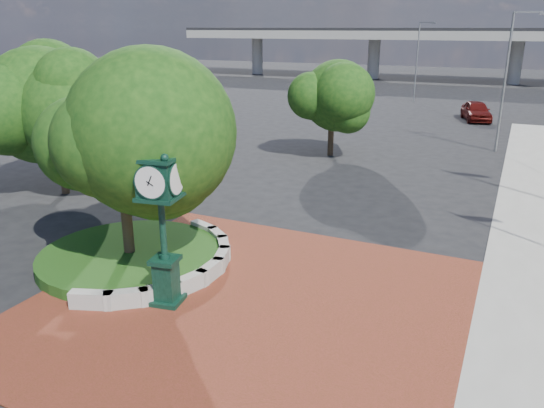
{
  "coord_description": "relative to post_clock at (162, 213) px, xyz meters",
  "views": [
    {
      "loc": [
        6.41,
        -13.0,
        7.67
      ],
      "look_at": [
        -0.34,
        1.5,
        2.3
      ],
      "focal_mm": 35.0,
      "sensor_mm": 36.0,
      "label": 1
    }
  ],
  "objects": [
    {
      "name": "tree_planter",
      "position": [
        -2.85,
        1.82,
        0.92
      ],
      "size": [
        5.2,
        5.2,
        6.33
      ],
      "color": "#38281C",
      "rests_on": "ground"
    },
    {
      "name": "ground",
      "position": [
        2.15,
        1.82,
        -2.8
      ],
      "size": [
        200.0,
        200.0,
        0.0
      ],
      "primitive_type": "plane",
      "color": "black",
      "rests_on": "ground"
    },
    {
      "name": "plaza",
      "position": [
        2.15,
        0.82,
        -2.78
      ],
      "size": [
        12.0,
        12.0,
        0.04
      ],
      "primitive_type": "cube",
      "color": "brown",
      "rests_on": "ground"
    },
    {
      "name": "grass_bed",
      "position": [
        -2.85,
        1.82,
        -2.6
      ],
      "size": [
        6.1,
        6.1,
        0.4
      ],
      "primitive_type": "cylinder",
      "color": "#154413",
      "rests_on": "ground"
    },
    {
      "name": "tree_street",
      "position": [
        -1.85,
        19.82,
        0.44
      ],
      "size": [
        4.4,
        4.4,
        5.45
      ],
      "color": "#38281C",
      "rests_on": "ground"
    },
    {
      "name": "street_lamp_near",
      "position": [
        7.69,
        25.42,
        2.2
      ],
      "size": [
        1.92,
        0.35,
        8.54
      ],
      "color": "slate",
      "rests_on": "ground"
    },
    {
      "name": "planter_wall",
      "position": [
        -0.56,
        1.82,
        -2.53
      ],
      "size": [
        2.96,
        6.77,
        0.54
      ],
      "color": "#9E9B93",
      "rests_on": "ground"
    },
    {
      "name": "post_clock",
      "position": [
        0.0,
        0.0,
        0.0
      ],
      "size": [
        1.2,
        1.2,
        5.1
      ],
      "color": "black",
      "rests_on": "ground"
    },
    {
      "name": "tree_northwest",
      "position": [
        -10.85,
        6.82,
        1.32
      ],
      "size": [
        5.6,
        5.6,
        6.93
      ],
      "color": "#38281C",
      "rests_on": "ground"
    },
    {
      "name": "overpass",
      "position": [
        1.94,
        71.82,
        3.74
      ],
      "size": [
        90.0,
        12.0,
        7.5
      ],
      "color": "#9E9B93",
      "rests_on": "ground"
    },
    {
      "name": "parked_car",
      "position": [
        5.21,
        37.36,
        -1.97
      ],
      "size": [
        3.25,
        5.23,
        1.66
      ],
      "primitive_type": "imported",
      "rotation": [
        0.0,
        0.0,
        0.29
      ],
      "color": "#4E0D0B",
      "rests_on": "ground"
    },
    {
      "name": "street_lamp_far",
      "position": [
        -1.72,
        47.22,
        1.96
      ],
      "size": [
        1.78,
        0.67,
        8.12
      ],
      "color": "slate",
      "rests_on": "ground"
    }
  ]
}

